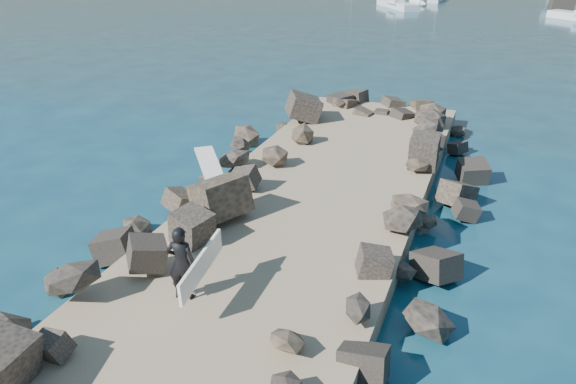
% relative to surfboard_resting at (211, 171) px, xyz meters
% --- Properties ---
extents(ground, '(800.00, 800.00, 0.00)m').
position_rel_surfboard_resting_xyz_m(ground, '(2.99, -0.50, -1.04)').
color(ground, '#0F384C').
rests_on(ground, ground).
extents(jetty, '(6.00, 26.00, 0.60)m').
position_rel_surfboard_resting_xyz_m(jetty, '(2.99, -2.50, -0.74)').
color(jetty, '#8C7759').
rests_on(jetty, ground).
extents(riprap_left, '(2.60, 22.00, 1.00)m').
position_rel_surfboard_resting_xyz_m(riprap_left, '(0.09, -2.00, -0.54)').
color(riprap_left, black).
rests_on(riprap_left, ground).
extents(riprap_right, '(2.60, 22.00, 1.00)m').
position_rel_surfboard_resting_xyz_m(riprap_right, '(5.89, -2.00, -0.54)').
color(riprap_right, black).
rests_on(riprap_right, ground).
extents(surfboard_resting, '(1.84, 2.07, 0.07)m').
position_rel_surfboard_resting_xyz_m(surfboard_resting, '(0.00, 0.00, 0.00)').
color(surfboard_resting, white).
rests_on(surfboard_resting, riprap_left).
extents(surfer_with_board, '(0.90, 1.99, 1.61)m').
position_rel_surfboard_resting_xyz_m(surfer_with_board, '(2.20, -5.21, 0.37)').
color(surfer_with_board, black).
rests_on(surfer_with_board, jetty).
extents(sailboat_a, '(5.59, 7.05, 8.94)m').
position_rel_surfboard_resting_xyz_m(sailboat_a, '(-4.17, 50.54, -0.69)').
color(sailboat_a, silver).
rests_on(sailboat_a, ground).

